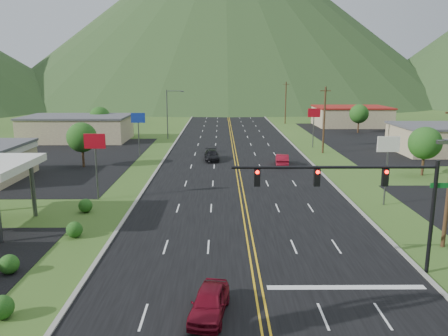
{
  "coord_description": "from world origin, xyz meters",
  "views": [
    {
      "loc": [
        -2.11,
        -10.72,
        11.94
      ],
      "look_at": [
        -1.86,
        23.51,
        4.5
      ],
      "focal_mm": 35.0,
      "sensor_mm": 36.0,
      "label": 1
    }
  ],
  "objects_px": {
    "streetlight_west": "(169,111)",
    "car_red_near": "(209,303)",
    "traffic_signal": "(367,188)",
    "car_red_far": "(282,160)",
    "car_dark_mid": "(212,156)"
  },
  "relations": [
    {
      "from": "streetlight_west",
      "to": "car_red_near",
      "type": "relative_size",
      "value": 2.17
    },
    {
      "from": "traffic_signal",
      "to": "car_red_far",
      "type": "distance_m",
      "value": 32.06
    },
    {
      "from": "traffic_signal",
      "to": "car_red_far",
      "type": "xyz_separation_m",
      "value": [
        -0.52,
        31.73,
        -4.57
      ]
    },
    {
      "from": "traffic_signal",
      "to": "streetlight_west",
      "type": "distance_m",
      "value": 58.88
    },
    {
      "from": "car_red_near",
      "to": "car_red_far",
      "type": "xyz_separation_m",
      "value": [
        8.66,
        36.57,
        0.05
      ]
    },
    {
      "from": "car_red_near",
      "to": "car_dark_mid",
      "type": "distance_m",
      "value": 39.99
    },
    {
      "from": "car_dark_mid",
      "to": "car_red_far",
      "type": "xyz_separation_m",
      "value": [
        9.35,
        -3.41,
        0.06
      ]
    },
    {
      "from": "car_dark_mid",
      "to": "streetlight_west",
      "type": "bearing_deg",
      "value": 107.42
    },
    {
      "from": "car_red_near",
      "to": "car_red_far",
      "type": "height_order",
      "value": "car_red_far"
    },
    {
      "from": "car_red_near",
      "to": "car_red_far",
      "type": "relative_size",
      "value": 0.91
    },
    {
      "from": "car_red_near",
      "to": "car_red_far",
      "type": "distance_m",
      "value": 37.58
    },
    {
      "from": "car_dark_mid",
      "to": "car_red_far",
      "type": "relative_size",
      "value": 1.05
    },
    {
      "from": "car_red_far",
      "to": "car_dark_mid",
      "type": "bearing_deg",
      "value": -14.55
    },
    {
      "from": "streetlight_west",
      "to": "car_dark_mid",
      "type": "bearing_deg",
      "value": -68.34
    },
    {
      "from": "streetlight_west",
      "to": "traffic_signal",
      "type": "bearing_deg",
      "value": -72.03
    }
  ]
}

